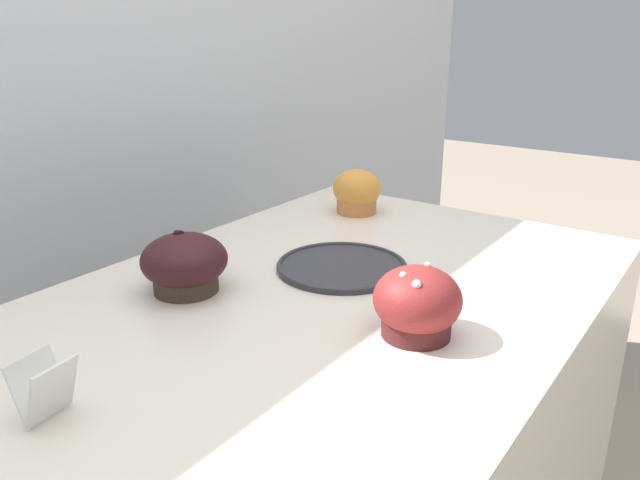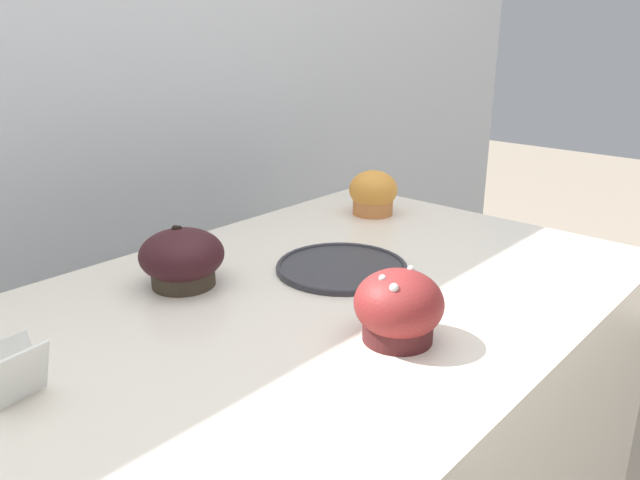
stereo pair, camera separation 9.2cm
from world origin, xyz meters
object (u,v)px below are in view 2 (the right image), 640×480
muffin_front_center (182,259)px  muffin_back_left (399,308)px  muffin_back_right (373,193)px  serving_plate (342,267)px

muffin_front_center → muffin_back_left: (0.07, -0.32, 0.00)m
muffin_back_left → muffin_back_right: bearing=40.3°
muffin_front_center → serving_plate: bearing=-34.2°
muffin_back_right → muffin_front_center: bearing=-178.7°
muffin_front_center → muffin_back_right: muffin_front_center is taller
muffin_front_center → serving_plate: (0.19, -0.13, -0.03)m
muffin_back_right → serving_plate: (-0.26, -0.14, -0.04)m
muffin_back_left → muffin_back_right: muffin_back_left is taller
muffin_front_center → muffin_back_left: 0.32m
muffin_front_center → muffin_back_right: bearing=1.3°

